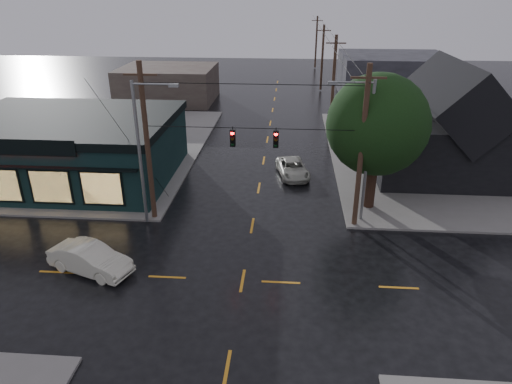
# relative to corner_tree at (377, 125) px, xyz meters

# --- Properties ---
(ground_plane) EXTENTS (160.00, 160.00, 0.00)m
(ground_plane) POSITION_rel_corner_tree_xyz_m (-7.79, -9.17, -5.90)
(ground_plane) COLOR black
(sidewalk_nw) EXTENTS (28.00, 28.00, 0.15)m
(sidewalk_nw) POSITION_rel_corner_tree_xyz_m (-27.79, 10.83, -5.83)
(sidewalk_nw) COLOR slate
(sidewalk_nw) RESTS_ON ground
(sidewalk_ne) EXTENTS (28.00, 28.00, 0.15)m
(sidewalk_ne) POSITION_rel_corner_tree_xyz_m (12.21, 10.83, -5.83)
(sidewalk_ne) COLOR slate
(sidewalk_ne) RESTS_ON ground
(pizza_shop) EXTENTS (16.30, 12.34, 4.90)m
(pizza_shop) POSITION_rel_corner_tree_xyz_m (-22.79, 3.77, -3.35)
(pizza_shop) COLOR black
(pizza_shop) RESTS_ON ground
(ne_building) EXTENTS (12.60, 11.60, 8.75)m
(ne_building) POSITION_rel_corner_tree_xyz_m (7.21, 7.83, -1.43)
(ne_building) COLOR black
(ne_building) RESTS_ON ground
(corner_tree) EXTENTS (6.58, 6.58, 9.07)m
(corner_tree) POSITION_rel_corner_tree_xyz_m (0.00, 0.00, 0.00)
(corner_tree) COLOR black
(corner_tree) RESTS_ON ground
(utility_pole_nw) EXTENTS (2.00, 0.32, 10.15)m
(utility_pole_nw) POSITION_rel_corner_tree_xyz_m (-14.29, -2.67, -5.90)
(utility_pole_nw) COLOR #352817
(utility_pole_nw) RESTS_ON ground
(utility_pole_ne) EXTENTS (2.00, 0.32, 10.15)m
(utility_pole_ne) POSITION_rel_corner_tree_xyz_m (-1.29, -2.67, -5.90)
(utility_pole_ne) COLOR #352817
(utility_pole_ne) RESTS_ON ground
(utility_pole_far_a) EXTENTS (2.00, 0.32, 9.65)m
(utility_pole_far_a) POSITION_rel_corner_tree_xyz_m (-1.29, 18.83, -5.90)
(utility_pole_far_a) COLOR #352817
(utility_pole_far_a) RESTS_ON ground
(utility_pole_far_b) EXTENTS (2.00, 0.32, 9.15)m
(utility_pole_far_b) POSITION_rel_corner_tree_xyz_m (-1.29, 38.83, -5.90)
(utility_pole_far_b) COLOR #352817
(utility_pole_far_b) RESTS_ON ground
(utility_pole_far_c) EXTENTS (2.00, 0.32, 9.15)m
(utility_pole_far_c) POSITION_rel_corner_tree_xyz_m (-1.29, 58.83, -5.90)
(utility_pole_far_c) COLOR #352817
(utility_pole_far_c) RESTS_ON ground
(span_signal_assembly) EXTENTS (13.00, 0.48, 1.23)m
(span_signal_assembly) POSITION_rel_corner_tree_xyz_m (-7.69, -2.67, -0.21)
(span_signal_assembly) COLOR black
(span_signal_assembly) RESTS_ON ground
(streetlight_nw) EXTENTS (5.40, 0.30, 9.15)m
(streetlight_nw) POSITION_rel_corner_tree_xyz_m (-14.59, -3.37, -5.90)
(streetlight_nw) COLOR gray
(streetlight_nw) RESTS_ON ground
(streetlight_ne) EXTENTS (5.40, 0.30, 9.15)m
(streetlight_ne) POSITION_rel_corner_tree_xyz_m (-0.79, -1.97, -5.90)
(streetlight_ne) COLOR gray
(streetlight_ne) RESTS_ON ground
(bg_building_west) EXTENTS (12.00, 10.00, 4.40)m
(bg_building_west) POSITION_rel_corner_tree_xyz_m (-21.79, 30.83, -3.70)
(bg_building_west) COLOR #41332F
(bg_building_west) RESTS_ON ground
(bg_building_east) EXTENTS (14.00, 12.00, 5.60)m
(bg_building_east) POSITION_rel_corner_tree_xyz_m (8.21, 35.83, -3.10)
(bg_building_east) COLOR #28292E
(bg_building_east) RESTS_ON ground
(sedan_cream) EXTENTS (4.96, 3.14, 1.54)m
(sedan_cream) POSITION_rel_corner_tree_xyz_m (-15.96, -8.93, -5.13)
(sedan_cream) COLOR beige
(sedan_cream) RESTS_ON ground
(suv_silver) EXTENTS (3.05, 5.00, 1.30)m
(suv_silver) POSITION_rel_corner_tree_xyz_m (-5.25, 5.45, -5.26)
(suv_silver) COLOR #B0B0A3
(suv_silver) RESTS_ON ground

